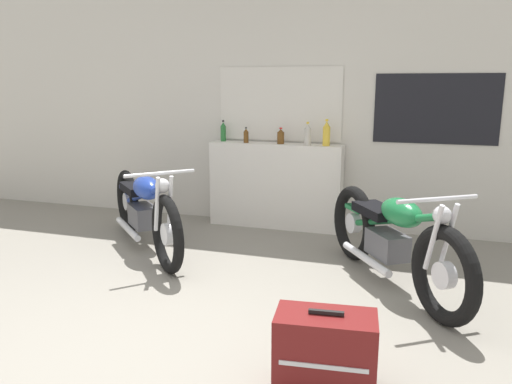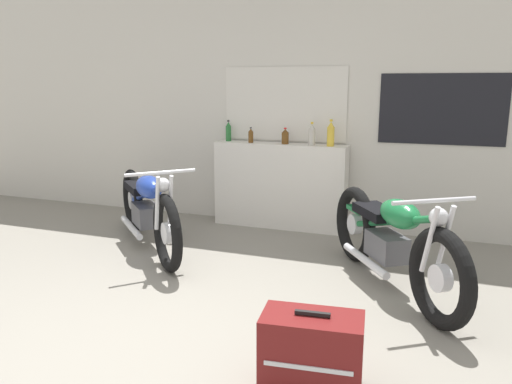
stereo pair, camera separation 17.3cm
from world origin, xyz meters
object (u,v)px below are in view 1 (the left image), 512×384
(bottle_rightmost, at_px, (326,134))
(motorcycle_blue, at_px, (144,209))
(motorcycle_green, at_px, (392,238))
(bottle_left_center, at_px, (246,136))
(bottle_leftmost, at_px, (223,132))
(bottle_center, at_px, (281,137))
(bottle_right_center, at_px, (307,135))
(hard_case_darkred, at_px, (325,352))

(bottle_rightmost, height_order, motorcycle_blue, bottle_rightmost)
(motorcycle_green, bearing_deg, motorcycle_blue, 175.20)
(motorcycle_green, bearing_deg, bottle_left_center, 141.53)
(bottle_leftmost, height_order, motorcycle_blue, bottle_leftmost)
(bottle_leftmost, height_order, bottle_center, bottle_leftmost)
(bottle_rightmost, bearing_deg, motorcycle_green, -59.77)
(bottle_right_center, bearing_deg, bottle_leftmost, 175.98)
(bottle_center, bearing_deg, bottle_left_center, -177.14)
(bottle_leftmost, relative_size, hard_case_darkred, 0.43)
(bottle_left_center, xyz_separation_m, motorcycle_blue, (-0.68, -1.18, -0.64))
(bottle_leftmost, xyz_separation_m, motorcycle_green, (2.04, -1.45, -0.67))
(bottle_left_center, distance_m, bottle_rightmost, 0.93)
(hard_case_darkred, bearing_deg, bottle_rightmost, 100.31)
(bottle_rightmost, bearing_deg, motorcycle_blue, -143.89)
(bottle_left_center, distance_m, hard_case_darkred, 3.42)
(bottle_right_center, bearing_deg, hard_case_darkred, -75.80)
(bottle_leftmost, height_order, bottle_rightmost, bottle_rightmost)
(motorcycle_blue, bearing_deg, bottle_center, 47.76)
(bottle_leftmost, distance_m, bottle_rightmost, 1.24)
(bottle_leftmost, bearing_deg, motorcycle_green, -35.35)
(bottle_right_center, xyz_separation_m, motorcycle_blue, (-1.40, -1.18, -0.67))
(bottle_leftmost, bearing_deg, hard_case_darkred, -59.63)
(bottle_leftmost, xyz_separation_m, bottle_left_center, (0.31, -0.07, -0.03))
(bottle_leftmost, height_order, motorcycle_green, bottle_leftmost)
(bottle_leftmost, relative_size, motorcycle_green, 0.14)
(bottle_right_center, bearing_deg, bottle_left_center, 179.98)
(bottle_right_center, height_order, bottle_rightmost, bottle_rightmost)
(bottle_left_center, bearing_deg, bottle_right_center, -0.02)
(bottle_center, height_order, hard_case_darkred, bottle_center)
(bottle_rightmost, bearing_deg, hard_case_darkred, -79.69)
(hard_case_darkred, bearing_deg, bottle_center, 109.59)
(bottle_rightmost, distance_m, motorcycle_green, 1.74)
(bottle_right_center, bearing_deg, motorcycle_blue, -139.96)
(bottle_leftmost, relative_size, motorcycle_blue, 0.16)
(bottle_leftmost, xyz_separation_m, bottle_right_center, (1.03, -0.07, 0.00))
(motorcycle_green, height_order, hard_case_darkred, motorcycle_green)
(bottle_left_center, relative_size, motorcycle_blue, 0.11)
(bottle_center, relative_size, bottle_rightmost, 0.63)
(bottle_right_center, distance_m, bottle_rightmost, 0.21)
(bottle_left_center, xyz_separation_m, bottle_center, (0.41, 0.02, 0.00))
(bottle_right_center, relative_size, hard_case_darkred, 0.45)
(bottle_left_center, bearing_deg, motorcycle_blue, -119.98)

